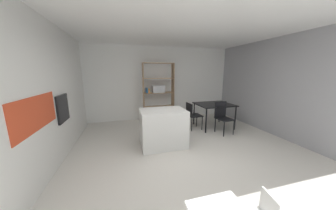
% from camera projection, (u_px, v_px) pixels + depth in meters
% --- Properties ---
extents(ground_plane, '(8.79, 8.79, 0.00)m').
position_uv_depth(ground_plane, '(181.00, 158.00, 3.43)').
color(ground_plane, beige).
extents(ceiling_slab, '(6.24, 6.40, 0.06)m').
position_uv_depth(ceiling_slab, '(184.00, 16.00, 2.87)').
color(ceiling_slab, white).
rests_on(ceiling_slab, ground_plane).
extents(back_partition, '(6.24, 0.06, 2.76)m').
position_uv_depth(back_partition, '(153.00, 83.00, 6.14)').
color(back_partition, white).
rests_on(back_partition, ground_plane).
extents(right_partition_gray, '(0.06, 6.40, 2.76)m').
position_uv_depth(right_partition_gray, '(299.00, 90.00, 3.96)').
color(right_partition_gray, '#9E9EA3').
rests_on(right_partition_gray, ground_plane).
extents(tall_cabinet_run_left, '(0.66, 5.78, 2.76)m').
position_uv_depth(tall_cabinet_run_left, '(14.00, 100.00, 2.43)').
color(tall_cabinet_run_left, silver).
rests_on(tall_cabinet_run_left, ground_plane).
extents(cabinet_niche_splashback, '(0.01, 1.28, 0.52)m').
position_uv_depth(cabinet_niche_splashback, '(36.00, 113.00, 2.40)').
color(cabinet_niche_splashback, '#CC4223').
rests_on(cabinet_niche_splashback, ground_plane).
extents(built_in_oven, '(0.06, 0.58, 0.58)m').
position_uv_depth(built_in_oven, '(63.00, 108.00, 3.38)').
color(built_in_oven, black).
rests_on(built_in_oven, ground_plane).
extents(kitchen_island, '(1.09, 0.77, 0.91)m').
position_uv_depth(kitchen_island, '(163.00, 128.00, 3.93)').
color(kitchen_island, silver).
rests_on(kitchen_island, ground_plane).
extents(open_bookshelf, '(1.13, 0.33, 2.13)m').
position_uv_depth(open_bookshelf, '(158.00, 91.00, 5.86)').
color(open_bookshelf, '#997551').
rests_on(open_bookshelf, ground_plane).
extents(dining_table, '(1.14, 0.98, 0.79)m').
position_uv_depth(dining_table, '(214.00, 106.00, 5.25)').
color(dining_table, black).
rests_on(dining_table, ground_plane).
extents(dining_chair_island_side, '(0.45, 0.44, 0.85)m').
position_uv_depth(dining_chair_island_side, '(192.00, 114.00, 5.08)').
color(dining_chair_island_side, black).
rests_on(dining_chair_island_side, ground_plane).
extents(dining_chair_near, '(0.46, 0.49, 0.93)m').
position_uv_depth(dining_chair_near, '(223.00, 115.00, 4.80)').
color(dining_chair_near, black).
rests_on(dining_chair_near, ground_plane).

